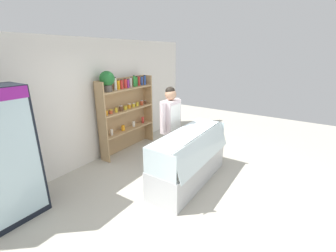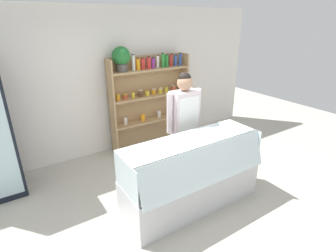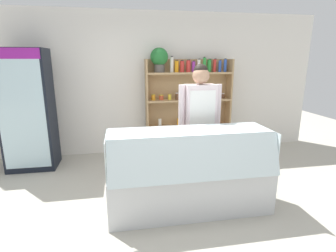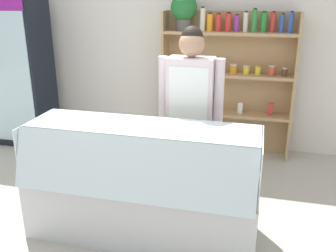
% 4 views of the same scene
% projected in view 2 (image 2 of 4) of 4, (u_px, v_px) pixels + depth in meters
% --- Properties ---
extents(ground_plane, '(12.00, 12.00, 0.00)m').
position_uv_depth(ground_plane, '(179.00, 211.00, 3.63)').
color(ground_plane, '#B7B2A3').
extents(back_wall, '(6.80, 0.10, 2.70)m').
position_uv_depth(back_wall, '(109.00, 83.00, 4.93)').
color(back_wall, white).
rests_on(back_wall, ground).
extents(shelving_unit, '(1.65, 0.33, 2.03)m').
position_uv_depth(shelving_unit, '(145.00, 90.00, 5.11)').
color(shelving_unit, tan).
rests_on(shelving_unit, ground).
extents(deli_display_case, '(1.95, 0.72, 1.01)m').
position_uv_depth(deli_display_case, '(191.00, 185.00, 3.65)').
color(deli_display_case, silver).
rests_on(deli_display_case, ground).
extents(shop_clerk, '(0.61, 0.25, 1.76)m').
position_uv_depth(shop_clerk, '(184.00, 119.00, 3.99)').
color(shop_clerk, '#383D51').
rests_on(shop_clerk, ground).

